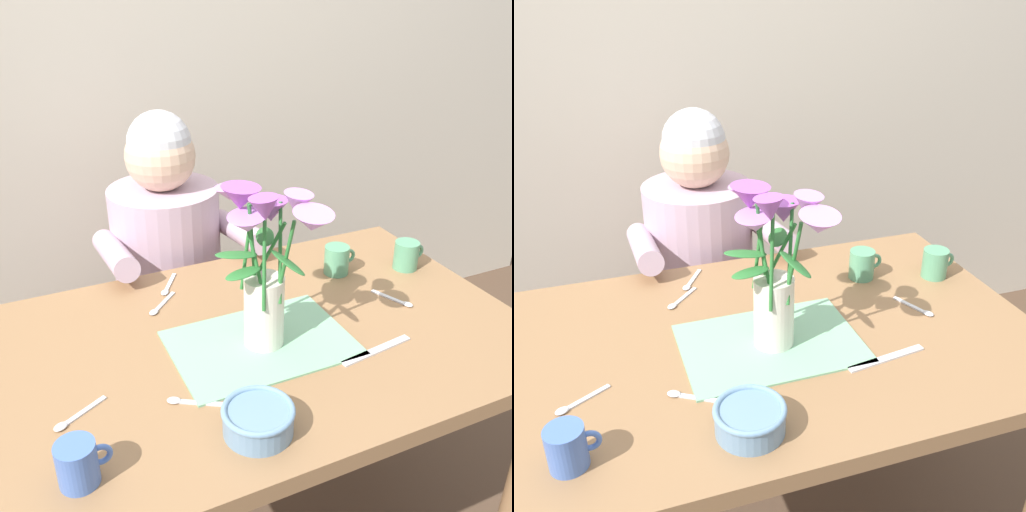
# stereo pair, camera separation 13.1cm
# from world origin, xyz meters

# --- Properties ---
(wood_panel_backdrop) EXTENTS (4.00, 0.10, 2.50)m
(wood_panel_backdrop) POSITION_xyz_m (0.00, 1.05, 1.25)
(wood_panel_backdrop) COLOR beige
(wood_panel_backdrop) RESTS_ON ground_plane
(dining_table) EXTENTS (1.20, 0.80, 0.74)m
(dining_table) POSITION_xyz_m (0.00, 0.00, 0.64)
(dining_table) COLOR olive
(dining_table) RESTS_ON ground_plane
(seated_person) EXTENTS (0.45, 0.47, 1.14)m
(seated_person) POSITION_xyz_m (-0.06, 0.62, 0.56)
(seated_person) COLOR #4C4C56
(seated_person) RESTS_ON ground_plane
(striped_placemat) EXTENTS (0.40, 0.28, 0.00)m
(striped_placemat) POSITION_xyz_m (-0.03, -0.03, 0.74)
(striped_placemat) COLOR #7AB289
(striped_placemat) RESTS_ON dining_table
(flower_vase) EXTENTS (0.22, 0.27, 0.38)m
(flower_vase) POSITION_xyz_m (-0.03, -0.03, 0.96)
(flower_vase) COLOR silver
(flower_vase) RESTS_ON dining_table
(ceramic_bowl) EXTENTS (0.14, 0.14, 0.06)m
(ceramic_bowl) POSITION_xyz_m (-0.16, -0.28, 0.77)
(ceramic_bowl) COLOR #6689A8
(ceramic_bowl) RESTS_ON dining_table
(dinner_knife) EXTENTS (0.19, 0.04, 0.00)m
(dinner_knife) POSITION_xyz_m (0.19, -0.16, 0.74)
(dinner_knife) COLOR silver
(dinner_knife) RESTS_ON dining_table
(tea_cup) EXTENTS (0.09, 0.07, 0.08)m
(tea_cup) POSITION_xyz_m (-0.47, -0.26, 0.78)
(tea_cup) COLOR #476BB7
(tea_cup) RESTS_ON dining_table
(coffee_cup) EXTENTS (0.09, 0.07, 0.08)m
(coffee_cup) POSITION_xyz_m (0.49, 0.13, 0.78)
(coffee_cup) COLOR #569970
(coffee_cup) RESTS_ON dining_table
(ceramic_mug) EXTENTS (0.09, 0.07, 0.08)m
(ceramic_mug) POSITION_xyz_m (0.30, 0.19, 0.78)
(ceramic_mug) COLOR #569970
(ceramic_mug) RESTS_ON dining_table
(spoon_0) EXTENTS (0.09, 0.10, 0.01)m
(spoon_0) POSITION_xyz_m (-0.20, 0.21, 0.74)
(spoon_0) COLOR silver
(spoon_0) RESTS_ON dining_table
(spoon_1) EXTENTS (0.11, 0.07, 0.01)m
(spoon_1) POSITION_xyz_m (-0.46, -0.10, 0.74)
(spoon_1) COLOR silver
(spoon_1) RESTS_ON dining_table
(spoon_2) EXTENTS (0.11, 0.07, 0.01)m
(spoon_2) POSITION_xyz_m (-0.25, -0.15, 0.74)
(spoon_2) COLOR silver
(spoon_2) RESTS_ON dining_table
(spoon_3) EXTENTS (0.07, 0.11, 0.01)m
(spoon_3) POSITION_xyz_m (-0.15, 0.30, 0.74)
(spoon_3) COLOR silver
(spoon_3) RESTS_ON dining_table
(spoon_4) EXTENTS (0.06, 0.12, 0.01)m
(spoon_4) POSITION_xyz_m (0.36, -0.01, 0.74)
(spoon_4) COLOR silver
(spoon_4) RESTS_ON dining_table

